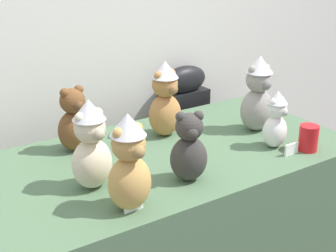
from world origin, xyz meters
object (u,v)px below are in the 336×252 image
at_px(instrument_case, 183,148).
at_px(teddy_bear_charcoal, 189,149).
at_px(display_table, 168,233).
at_px(party_cup_red, 308,138).
at_px(teddy_bear_chestnut, 74,121).
at_px(teddy_bear_cream, 91,146).
at_px(teddy_bear_ash, 258,95).
at_px(teddy_bear_snow, 276,120).
at_px(teddy_bear_honey, 129,164).
at_px(teddy_bear_caramel, 165,100).

bearing_deg(instrument_case, teddy_bear_charcoal, -126.99).
bearing_deg(display_table, party_cup_red, -30.24).
relative_size(teddy_bear_chestnut, party_cup_red, 2.52).
height_order(teddy_bear_charcoal, party_cup_red, teddy_bear_charcoal).
xyz_separation_m(teddy_bear_chestnut, teddy_bear_cream, (-0.07, -0.33, 0.03)).
distance_m(instrument_case, teddy_bear_ash, 0.71).
bearing_deg(teddy_bear_chestnut, teddy_bear_ash, -26.04).
height_order(teddy_bear_snow, party_cup_red, teddy_bear_snow).
bearing_deg(teddy_bear_cream, teddy_bear_charcoal, -34.52).
distance_m(teddy_bear_honey, teddy_bear_ash, 0.87).
bearing_deg(teddy_bear_charcoal, teddy_bear_caramel, 90.03).
xyz_separation_m(teddy_bear_chestnut, teddy_bear_charcoal, (0.24, -0.47, -0.00)).
bearing_deg(teddy_bear_chestnut, teddy_bear_charcoal, -71.90).
bearing_deg(teddy_bear_charcoal, teddy_bear_honey, -146.72).
bearing_deg(teddy_bear_cream, teddy_bear_caramel, 18.93).
height_order(teddy_bear_chestnut, party_cup_red, teddy_bear_chestnut).
relative_size(display_table, teddy_bear_charcoal, 5.81).
xyz_separation_m(instrument_case, party_cup_red, (0.05, -0.83, 0.35)).
height_order(instrument_case, teddy_bear_snow, teddy_bear_snow).
relative_size(teddy_bear_snow, party_cup_red, 2.27).
bearing_deg(display_table, teddy_bear_caramel, 60.69).
bearing_deg(party_cup_red, teddy_bear_snow, 131.48).
xyz_separation_m(display_table, teddy_bear_honey, (-0.34, -0.29, 0.55)).
height_order(display_table, teddy_bear_snow, teddy_bear_snow).
bearing_deg(teddy_bear_cream, teddy_bear_snow, -17.23).
height_order(teddy_bear_snow, teddy_bear_charcoal, teddy_bear_charcoal).
distance_m(teddy_bear_cream, party_cup_red, 0.91).
bearing_deg(teddy_bear_cream, party_cup_red, -23.03).
relative_size(teddy_bear_honey, teddy_bear_chestnut, 1.20).
distance_m(instrument_case, teddy_bear_chestnut, 0.92).
distance_m(teddy_bear_caramel, teddy_bear_chestnut, 0.41).
xyz_separation_m(teddy_bear_snow, party_cup_red, (0.09, -0.10, -0.07)).
xyz_separation_m(instrument_case, teddy_bear_ash, (0.03, -0.54, 0.46)).
bearing_deg(teddy_bear_charcoal, display_table, 96.30).
height_order(teddy_bear_honey, teddy_bear_cream, teddy_bear_honey).
bearing_deg(instrument_case, teddy_bear_caramel, -137.61).
bearing_deg(teddy_bear_honey, instrument_case, 37.26).
relative_size(display_table, teddy_bear_cream, 4.73).
bearing_deg(instrument_case, teddy_bear_chestnut, -161.77).
bearing_deg(party_cup_red, teddy_bear_charcoal, 174.23).
relative_size(teddy_bear_honey, teddy_bear_charcoal, 1.24).
bearing_deg(teddy_bear_cream, teddy_bear_honey, -88.57).
distance_m(teddy_bear_snow, teddy_bear_cream, 0.80).
relative_size(teddy_bear_caramel, party_cup_red, 3.11).
relative_size(instrument_case, teddy_bear_cream, 2.96).
relative_size(teddy_bear_caramel, teddy_bear_chestnut, 1.23).
distance_m(display_table, instrument_case, 0.71).
height_order(display_table, teddy_bear_honey, teddy_bear_honey).
xyz_separation_m(teddy_bear_caramel, party_cup_red, (0.41, -0.47, -0.11)).
distance_m(teddy_bear_honey, teddy_bear_charcoal, 0.28).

